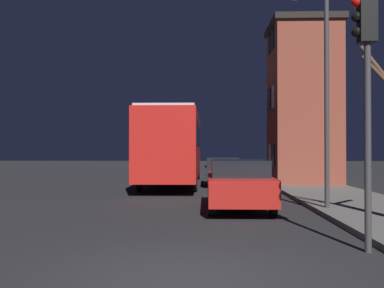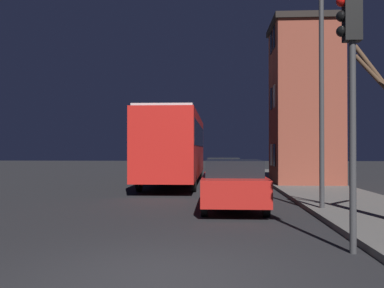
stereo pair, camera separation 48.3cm
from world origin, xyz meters
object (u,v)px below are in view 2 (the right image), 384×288
at_px(streetlamp, 304,37).
at_px(car_mid_lane, 223,170).
at_px(bus, 175,143).
at_px(traffic_light, 351,66).
at_px(car_near_lane, 233,184).

bearing_deg(streetlamp, car_mid_lane, 103.46).
relative_size(bus, car_mid_lane, 3.04).
height_order(bus, car_mid_lane, bus).
bearing_deg(traffic_light, streetlamp, 87.90).
relative_size(streetlamp, bus, 0.56).
bearing_deg(bus, traffic_light, -72.66).
relative_size(streetlamp, car_near_lane, 1.52).
bearing_deg(car_near_lane, streetlamp, -14.28).
xyz_separation_m(bus, car_near_lane, (2.65, -9.12, -1.38)).
relative_size(streetlamp, car_mid_lane, 1.69).
bearing_deg(bus, car_mid_lane, -9.80).
relative_size(traffic_light, car_mid_lane, 1.19).
xyz_separation_m(streetlamp, bus, (-4.69, 9.64, -2.94)).
bearing_deg(car_mid_lane, streetlamp, -76.54).
height_order(streetlamp, car_mid_lane, streetlamp).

